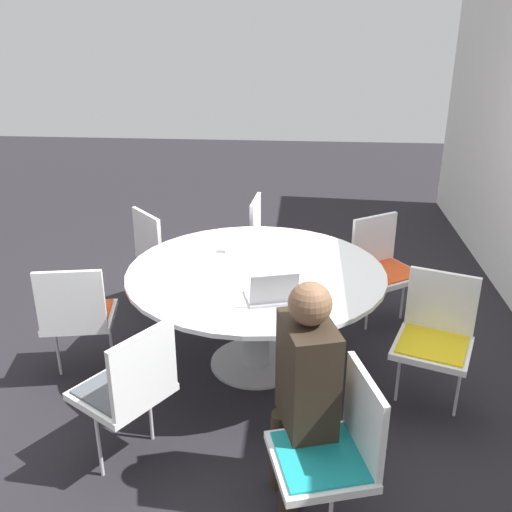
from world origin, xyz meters
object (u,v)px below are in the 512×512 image
(chair_4, at_px, (163,250))
(chair_6, at_px, (129,384))
(chair_5, at_px, (77,312))
(chair_0, at_px, (335,446))
(chair_1, at_px, (435,332))
(coffee_cup, at_px, (229,246))
(laptop, at_px, (272,294))
(person_0, at_px, (304,380))
(chair_3, at_px, (270,238))
(chair_2, at_px, (383,262))

(chair_4, xyz_separation_m, chair_6, (1.84, 0.26, 0.00))
(chair_5, bearing_deg, chair_0, -45.14)
(chair_1, xyz_separation_m, coffee_cup, (-0.63, -1.34, 0.26))
(chair_0, bearing_deg, laptop, 3.86)
(chair_1, height_order, laptop, laptop)
(chair_4, height_order, person_0, person_0)
(chair_3, bearing_deg, chair_1, 40.32)
(chair_1, bearing_deg, person_0, 66.98)
(chair_5, bearing_deg, person_0, -42.23)
(laptop, bearing_deg, chair_5, -23.79)
(chair_3, xyz_separation_m, laptop, (1.63, 0.11, 0.27))
(chair_2, height_order, laptop, laptop)
(person_0, bearing_deg, chair_4, 14.12)
(coffee_cup, bearing_deg, chair_3, 164.92)
(coffee_cup, bearing_deg, laptop, 24.99)
(laptop, bearing_deg, chair_3, -102.22)
(chair_0, xyz_separation_m, coffee_cup, (-1.69, -0.69, 0.26))
(person_0, bearing_deg, chair_1, -59.36)
(chair_6, relative_size, person_0, 0.71)
(chair_3, xyz_separation_m, chair_4, (0.35, -0.86, 0.00))
(chair_1, relative_size, person_0, 0.71)
(chair_4, bearing_deg, chair_5, -57.71)
(chair_1, distance_m, chair_6, 1.83)
(chair_4, bearing_deg, chair_2, 44.09)
(chair_5, relative_size, chair_6, 1.00)
(chair_4, bearing_deg, chair_1, 16.93)
(chair_0, bearing_deg, person_0, 19.01)
(chair_5, distance_m, person_0, 1.74)
(chair_5, bearing_deg, laptop, -18.16)
(chair_0, bearing_deg, chair_1, -47.78)
(chair_0, relative_size, chair_1, 1.00)
(person_0, bearing_deg, chair_5, 42.14)
(chair_1, bearing_deg, chair_6, 42.11)
(chair_5, distance_m, laptop, 1.31)
(chair_4, distance_m, person_0, 2.33)
(chair_2, relative_size, coffee_cup, 9.42)
(chair_3, xyz_separation_m, chair_6, (2.20, -0.60, 0.00))
(chair_3, distance_m, person_0, 2.39)
(chair_5, bearing_deg, chair_4, 64.31)
(chair_4, distance_m, coffee_cup, 0.86)
(chair_3, relative_size, coffee_cup, 9.42)
(chair_2, height_order, chair_6, same)
(chair_2, bearing_deg, chair_3, -60.87)
(laptop, distance_m, coffee_cup, 0.82)
(chair_5, xyz_separation_m, coffee_cup, (-0.57, 0.92, 0.26))
(chair_5, bearing_deg, chair_3, 40.92)
(chair_6, xyz_separation_m, laptop, (-0.57, 0.71, 0.27))
(chair_0, relative_size, coffee_cup, 9.42)
(chair_6, height_order, coffee_cup, chair_6)
(chair_4, relative_size, chair_5, 1.00)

